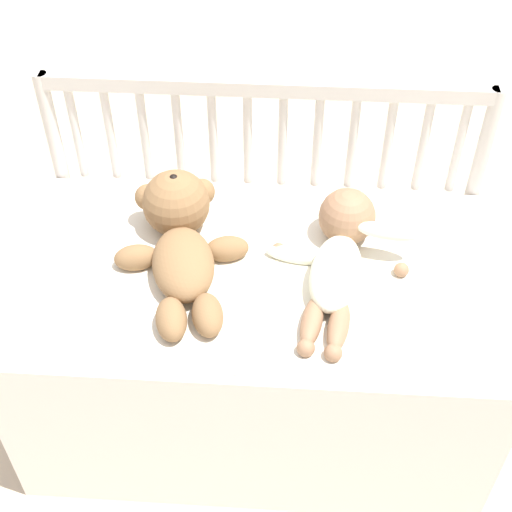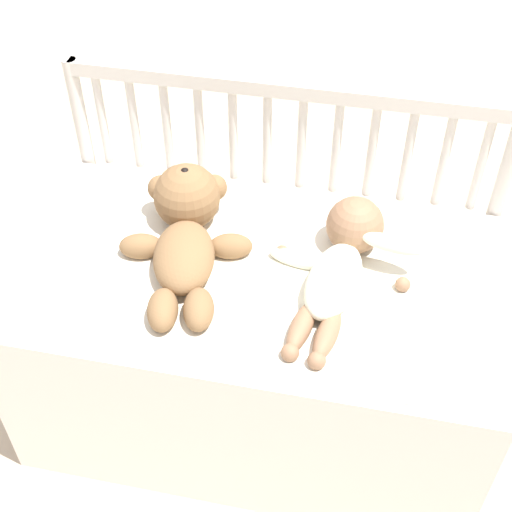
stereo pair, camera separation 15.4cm
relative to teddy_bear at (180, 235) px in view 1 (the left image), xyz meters
name	(u,v)px [view 1 (the left image)]	position (x,y,z in m)	size (l,w,h in m)	color
ground_plane	(256,402)	(0.17, -0.05, -0.57)	(12.00, 12.00, 0.00)	#C6B293
crib_mattress	(256,344)	(0.17, -0.05, -0.31)	(1.09, 0.61, 0.50)	white
crib_rail	(265,162)	(0.17, 0.28, 0.00)	(1.09, 0.04, 0.80)	beige
blanket	(261,277)	(0.19, -0.06, -0.06)	(0.89, 0.54, 0.01)	silver
teddy_bear	(180,235)	(0.00, 0.00, 0.00)	(0.31, 0.45, 0.16)	olive
baby	(340,252)	(0.36, -0.02, -0.01)	(0.34, 0.45, 0.13)	#EAEACC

